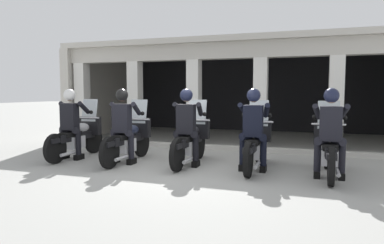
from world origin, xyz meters
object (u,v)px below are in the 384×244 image
Objects in this scene: police_officer_far_left at (71,118)px; police_officer_right at (253,122)px; police_officer_left at (123,120)px; motorcycle_right at (255,143)px; motorcycle_far_right at (329,148)px; police_officer_center at (187,121)px; motorcycle_center at (191,140)px; police_officer_far_right at (330,125)px; motorcycle_left at (130,139)px; motorcycle_far_left at (79,136)px.

police_officer_far_left is 1.00× the size of police_officer_right.
motorcycle_right is at bearing 15.27° from police_officer_left.
police_officer_far_left is at bearing -173.69° from police_officer_right.
police_officer_center is at bearing -174.11° from motorcycle_far_right.
motorcycle_far_right is (2.72, -0.19, 0.00)m from motorcycle_center.
police_officer_far_right is at bearing -13.35° from motorcycle_right.
police_officer_right is (2.72, -0.12, 0.44)m from motorcycle_left.
police_officer_far_left is 1.00× the size of police_officer_left.
police_officer_far_left and police_officer_center have the same top height.
police_officer_right is (4.08, 0.10, 0.00)m from police_officer_far_left.
police_officer_far_right is at bearing 4.47° from police_officer_far_left.
police_officer_right is at bearing 2.58° from motorcycle_far_left.
motorcycle_left is at bearing -171.62° from motorcycle_right.
police_officer_left reaches higher than motorcycle_left.
motorcycle_left is 1.00× the size of motorcycle_center.
motorcycle_center is (1.36, 0.19, 0.00)m from motorcycle_left.
motorcycle_center is at bearing 14.00° from motorcycle_left.
police_officer_left is (1.36, -0.06, 0.00)m from police_officer_far_left.
police_officer_far_left reaches higher than motorcycle_left.
police_officer_left and police_officer_right have the same top height.
police_officer_left is 0.78× the size of motorcycle_right.
police_officer_center is at bearing 14.00° from police_officer_left.
police_officer_center is at bearing -164.47° from motorcycle_right.
motorcycle_left is (1.36, 0.22, -0.44)m from police_officer_far_left.
police_officer_far_right reaches higher than motorcycle_right.
police_officer_center is (2.72, -0.15, 0.44)m from motorcycle_far_left.
motorcycle_right is (4.08, 0.10, 0.00)m from motorcycle_far_left.
motorcycle_right is at bearing 94.62° from police_officer_right.
police_officer_center is at bearing 1.88° from motorcycle_far_left.
police_officer_far_right is (-0.00, -0.28, 0.44)m from motorcycle_far_right.
motorcycle_far_left is 1.00× the size of motorcycle_far_right.
motorcycle_left is 2.73m from motorcycle_right.
police_officer_left is at bearing -84.38° from motorcycle_left.
motorcycle_far_left is 1.47m from police_officer_left.
motorcycle_left is 0.52m from police_officer_left.
motorcycle_left is at bearing 14.25° from police_officer_far_left.
police_officer_far_left reaches higher than motorcycle_far_right.
police_officer_far_left is 0.78× the size of motorcycle_far_right.
motorcycle_right is at bearing -0.24° from motorcycle_center.
motorcycle_far_right is (1.36, -0.16, 0.00)m from motorcycle_right.
motorcycle_far_right is (1.36, 0.12, -0.44)m from police_officer_right.
motorcycle_left is (1.36, -0.06, 0.00)m from motorcycle_far_left.
police_officer_far_right is (1.36, -0.16, 0.00)m from police_officer_right.
motorcycle_left is at bearing -179.98° from police_officer_far_right.
police_officer_far_right is (5.44, -0.35, 0.44)m from motorcycle_far_left.
police_officer_center is 1.00× the size of police_officer_right.
police_officer_left is 1.00× the size of police_officer_far_right.
police_officer_center is at bearing -89.34° from motorcycle_center.
motorcycle_far_right is (4.08, 0.29, -0.44)m from police_officer_left.
police_officer_center is at bearing 179.93° from police_officer_far_right.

